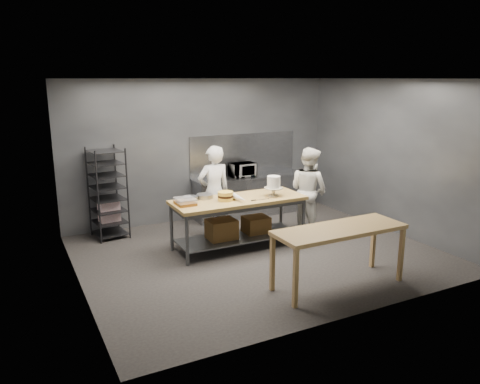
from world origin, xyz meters
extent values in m
plane|color=black|center=(0.00, 0.00, 0.00)|extent=(6.00, 6.00, 0.00)
cube|color=#4C4F54|center=(0.00, 2.50, 1.50)|extent=(6.00, 0.04, 3.00)
cube|color=olive|center=(-0.16, 0.44, 0.89)|extent=(2.40, 0.90, 0.06)
cube|color=#47494C|center=(-0.16, 0.44, 0.20)|extent=(2.25, 0.75, 0.03)
cylinder|color=#47494C|center=(-1.30, 0.05, 0.43)|extent=(0.06, 0.06, 0.86)
cylinder|color=#47494C|center=(-1.30, 0.83, 0.43)|extent=(0.06, 0.06, 0.86)
cylinder|color=#47494C|center=(0.98, 0.05, 0.43)|extent=(0.06, 0.06, 0.86)
cylinder|color=#47494C|center=(0.98, 0.83, 0.43)|extent=(0.06, 0.06, 0.86)
cube|color=brown|center=(-0.50, 0.46, 0.39)|extent=(0.50, 0.40, 0.35)
cube|color=brown|center=(0.22, 0.49, 0.36)|extent=(0.45, 0.38, 0.30)
cube|color=olive|center=(0.42, -1.66, 0.87)|extent=(2.00, 0.70, 0.06)
cube|color=olive|center=(-0.53, -1.96, 0.42)|extent=(0.06, 0.06, 0.84)
cube|color=olive|center=(-0.53, -1.36, 0.42)|extent=(0.06, 0.06, 0.84)
cube|color=olive|center=(1.37, -1.96, 0.42)|extent=(0.06, 0.06, 0.84)
cube|color=olive|center=(1.37, -1.36, 0.42)|extent=(0.06, 0.06, 0.84)
cube|color=slate|center=(1.00, 2.18, 0.88)|extent=(2.60, 0.60, 0.04)
cube|color=slate|center=(1.00, 2.18, 0.43)|extent=(2.56, 0.56, 0.86)
cube|color=slate|center=(1.00, 2.48, 1.35)|extent=(2.60, 0.02, 0.90)
cube|color=black|center=(-2.13, 2.10, 0.88)|extent=(0.67, 0.72, 1.75)
cube|color=white|center=(-2.13, 2.10, 0.54)|extent=(0.41, 0.28, 0.45)
imported|color=silver|center=(-0.31, 1.20, 0.89)|extent=(0.65, 0.43, 1.78)
imported|color=white|center=(1.47, 0.61, 0.85)|extent=(0.83, 0.96, 1.71)
imported|color=black|center=(0.81, 2.18, 1.05)|extent=(0.54, 0.37, 0.30)
cylinder|color=#BEB398|center=(0.48, 0.31, 0.93)|extent=(0.20, 0.20, 0.02)
cylinder|color=#BEB398|center=(0.48, 0.31, 1.00)|extent=(0.06, 0.06, 0.12)
cylinder|color=#BEB398|center=(0.48, 0.31, 1.07)|extent=(0.34, 0.34, 0.02)
cylinder|color=silver|center=(0.48, 0.31, 1.18)|extent=(0.24, 0.24, 0.21)
cylinder|color=gold|center=(-0.44, 0.42, 0.95)|extent=(0.27, 0.27, 0.06)
cylinder|color=black|center=(-0.44, 0.42, 1.00)|extent=(0.27, 0.27, 0.04)
cylinder|color=gold|center=(-0.44, 0.42, 1.05)|extent=(0.27, 0.27, 0.06)
cylinder|color=gray|center=(-0.98, 0.69, 0.96)|extent=(0.26, 0.26, 0.07)
cylinder|color=gray|center=(-0.69, 0.73, 0.96)|extent=(0.30, 0.30, 0.07)
cone|color=silver|center=(-0.25, 0.24, 0.98)|extent=(0.17, 0.39, 0.12)
cube|color=slate|center=(0.18, 0.18, 0.92)|extent=(0.28, 0.02, 0.00)
cube|color=black|center=(0.00, 0.18, 0.93)|extent=(0.09, 0.02, 0.02)
cube|color=#A06220|center=(-1.16, 0.40, 0.95)|extent=(0.30, 0.20, 0.05)
cube|color=silver|center=(-1.16, 0.40, 1.00)|extent=(0.31, 0.21, 0.06)
cube|color=#A06220|center=(-1.16, 0.56, 0.95)|extent=(0.30, 0.20, 0.05)
cube|color=silver|center=(-1.16, 0.56, 1.00)|extent=(0.31, 0.21, 0.06)
camera|label=1|loc=(-3.80, -6.76, 3.02)|focal=35.00mm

